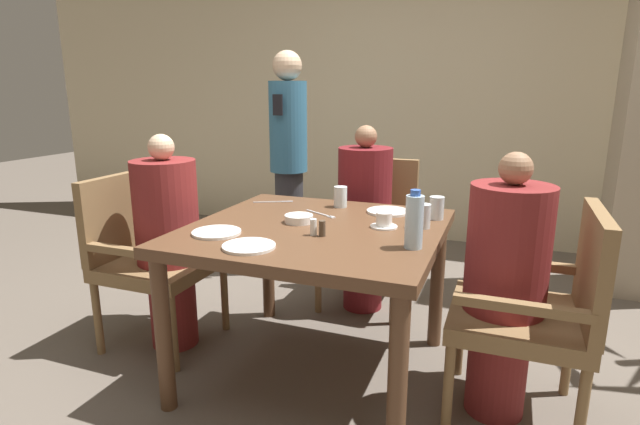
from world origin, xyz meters
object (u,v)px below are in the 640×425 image
(chair_left_side, at_px, (147,251))
(glass_tall_far, at_px, (340,197))
(diner_in_left_chair, at_px, (168,241))
(chair_far_side, at_px, (370,224))
(standing_host, at_px, (289,156))
(plate_main_right, at_px, (217,232))
(chair_right_side, at_px, (541,305))
(bowl_small, at_px, (299,219))
(water_bottle, at_px, (414,221))
(plate_dessert_center, at_px, (388,211))
(diner_in_far_chair, at_px, (364,217))
(glass_tall_mid, at_px, (423,216))
(plate_main_left, at_px, (249,246))
(glass_tall_near, at_px, (437,208))
(diner_in_right_chair, at_px, (505,285))
(teacup_with_saucer, at_px, (384,221))

(chair_left_side, bearing_deg, glass_tall_far, 22.73)
(diner_in_left_chair, height_order, chair_far_side, diner_in_left_chair)
(standing_host, relative_size, plate_main_right, 7.64)
(chair_left_side, distance_m, plate_main_right, 0.70)
(chair_far_side, distance_m, standing_host, 0.86)
(chair_right_side, relative_size, bowl_small, 6.84)
(glass_tall_far, bearing_deg, plate_main_right, -116.99)
(chair_far_side, relative_size, bowl_small, 6.84)
(chair_left_side, height_order, diner_in_left_chair, diner_in_left_chair)
(water_bottle, bearing_deg, plate_dessert_center, 113.19)
(diner_in_left_chair, bearing_deg, plate_dessert_center, 18.79)
(diner_in_far_chair, height_order, glass_tall_far, diner_in_far_chair)
(diner_in_left_chair, xyz_separation_m, glass_tall_mid, (1.26, 0.14, 0.21))
(plate_main_left, bearing_deg, bowl_small, 85.35)
(chair_right_side, height_order, standing_host, standing_host)
(plate_dessert_center, relative_size, glass_tall_mid, 1.93)
(diner_in_far_chair, bearing_deg, chair_right_side, -40.13)
(chair_far_side, bearing_deg, diner_in_far_chair, -90.00)
(plate_main_right, relative_size, plate_dessert_center, 1.00)
(chair_left_side, distance_m, diner_in_far_chair, 1.25)
(chair_left_side, bearing_deg, plate_main_left, -24.97)
(standing_host, relative_size, glass_tall_far, 14.74)
(plate_dessert_center, xyz_separation_m, bowl_small, (-0.34, -0.33, 0.01))
(chair_far_side, relative_size, plate_main_left, 4.32)
(bowl_small, relative_size, glass_tall_far, 1.22)
(chair_left_side, bearing_deg, water_bottle, -6.38)
(chair_right_side, distance_m, glass_tall_near, 0.63)
(plate_dessert_center, bearing_deg, water_bottle, -66.81)
(diner_in_right_chair, xyz_separation_m, glass_tall_far, (-0.83, 0.39, 0.22))
(plate_main_left, bearing_deg, chair_left_side, 155.03)
(plate_dessert_center, xyz_separation_m, glass_tall_near, (0.24, -0.04, 0.05))
(diner_in_left_chair, bearing_deg, water_bottle, -7.07)
(glass_tall_far, bearing_deg, diner_in_left_chair, -153.80)
(water_bottle, distance_m, glass_tall_far, 0.73)
(glass_tall_mid, bearing_deg, chair_far_side, 119.42)
(glass_tall_mid, bearing_deg, plate_main_left, -137.91)
(glass_tall_near, relative_size, glass_tall_far, 1.00)
(plate_main_left, relative_size, water_bottle, 0.91)
(chair_left_side, relative_size, water_bottle, 3.91)
(diner_in_left_chair, distance_m, glass_tall_near, 1.35)
(chair_right_side, xyz_separation_m, diner_in_right_chair, (-0.14, 0.00, 0.07))
(diner_in_far_chair, bearing_deg, chair_left_side, -139.87)
(teacup_with_saucer, distance_m, water_bottle, 0.31)
(diner_in_right_chair, distance_m, plate_main_right, 1.20)
(diner_in_far_chair, distance_m, teacup_with_saucer, 0.79)
(glass_tall_mid, bearing_deg, diner_in_far_chair, 124.32)
(diner_in_left_chair, distance_m, plate_main_right, 0.56)
(chair_far_side, xyz_separation_m, chair_right_side, (0.95, -0.94, 0.00))
(glass_tall_near, bearing_deg, water_bottle, -92.40)
(diner_in_far_chair, distance_m, plate_main_right, 1.13)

